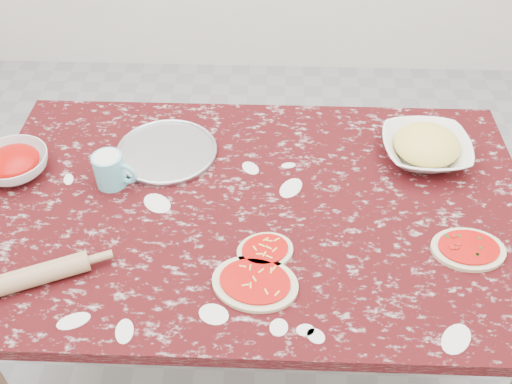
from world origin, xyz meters
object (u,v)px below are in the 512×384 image
Objects in this scene: sauce_bowl at (14,164)px; worktable at (256,224)px; pizza_tray at (167,152)px; flour_mug at (111,170)px; cheese_bowl at (425,149)px; rolling_pin at (35,276)px.

worktable is at bearing -8.63° from sauce_bowl.
pizza_tray is 2.36× the size of flour_mug.
sauce_bowl reaches higher than worktable.
cheese_bowl is 1.19m from rolling_pin.
sauce_bowl is (-0.74, 0.11, 0.12)m from worktable.
cheese_bowl is (0.81, 0.01, 0.03)m from pizza_tray.
sauce_bowl is at bearing -166.47° from pizza_tray.
cheese_bowl is (0.52, 0.23, 0.12)m from worktable.
flour_mug is at bearing -7.05° from sauce_bowl.
cheese_bowl is at bearing 23.81° from worktable.
worktable is at bearing -9.74° from flour_mug.
worktable is 7.55× the size of sauce_bowl.
sauce_bowl reaches higher than rolling_pin.
pizza_tray is at bearing 143.06° from worktable.
cheese_bowl is at bearing 9.29° from flour_mug.
worktable is 0.76m from sauce_bowl.
pizza_tray is 0.21m from flour_mug.
flour_mug reaches higher than worktable.
cheese_bowl is at bearing 0.72° from pizza_tray.
worktable is 5.89× the size of cheese_bowl.
pizza_tray is 0.46m from sauce_bowl.
rolling_pin reaches higher than pizza_tray.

